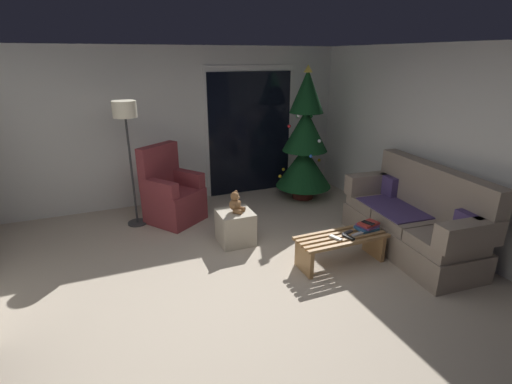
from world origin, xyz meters
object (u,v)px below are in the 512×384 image
Objects in this scene: remote_black at (349,237)px; floor_lamp at (126,122)px; couch at (414,220)px; remote_graphite at (347,233)px; ottoman at (235,227)px; remote_silver at (357,234)px; armchair at (172,195)px; christmas_tree at (305,143)px; cell_phone at (368,223)px; coffee_table at (341,245)px; remote_white at (336,238)px; teddy_bear_chestnut at (236,203)px; book_stack at (367,226)px.

remote_black is 0.09× the size of floor_lamp.
remote_graphite is at bearing 176.46° from couch.
ottoman reaches higher than remote_graphite.
couch reaches higher than remote_silver.
couch is at bearing -37.95° from armchair.
couch is 2.27m from christmas_tree.
couch is 0.87m from remote_silver.
floor_lamp reaches higher than cell_phone.
coffee_table is 7.05× the size of remote_white.
christmas_tree is at bearing -119.58° from remote_black.
remote_graphite is at bearing 157.52° from cell_phone.
armchair is (-1.49, 2.07, 0.03)m from remote_white.
remote_silver is 0.55× the size of teddy_bear_chestnut.
remote_white and remote_black have the same top height.
book_stack is 0.24× the size of armchair.
christmas_tree is at bearing 61.22° from cell_phone.
floor_lamp is at bearing -179.45° from christmas_tree.
remote_graphite is (-0.96, 0.06, -0.02)m from couch.
remote_silver is at bearing -156.55° from book_stack.
book_stack is at bearing -39.48° from floor_lamp.
remote_silver is at bearing 156.81° from remote_white.
remote_graphite is 0.55× the size of teddy_bear_chestnut.
christmas_tree reaches higher than remote_silver.
floor_lamp is at bearing 135.95° from ottoman.
teddy_bear_chestnut is at bearing -143.18° from remote_silver.
coffee_table is 3.24m from floor_lamp.
armchair is at bearing 121.09° from ottoman.
couch is at bearing 80.44° from remote_silver.
remote_black is (-0.14, -0.02, 0.00)m from remote_silver.
teddy_bear_chestnut reaches higher than remote_graphite.
remote_silver is 0.35× the size of ottoman.
armchair is at bearing -7.20° from floor_lamp.
remote_black is 2.68m from armchair.
floor_lamp is at bearing -58.84° from remote_black.
book_stack is at bearing 74.36° from remote_graphite.
floor_lamp is at bearing 119.33° from cell_phone.
cell_phone reaches higher than book_stack.
remote_graphite is (0.20, 0.06, 0.00)m from remote_white.
coffee_table is 3.86× the size of teddy_bear_chestnut.
christmas_tree is at bearing 0.55° from floor_lamp.
armchair is 1.22m from floor_lamp.
floor_lamp is (-2.50, 2.08, 1.05)m from cell_phone.
armchair is at bearing 134.85° from book_stack.
armchair is (-2.65, 2.07, 0.00)m from couch.
book_stack is (0.35, 0.11, 0.03)m from remote_black.
remote_silver is at bearing 179.23° from cell_phone.
remote_silver is at bearing -42.23° from teddy_bear_chestnut.
remote_black is at bearing -106.02° from christmas_tree.
coffee_table is 0.17m from remote_white.
ottoman is (-1.36, 0.96, -0.19)m from book_stack.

